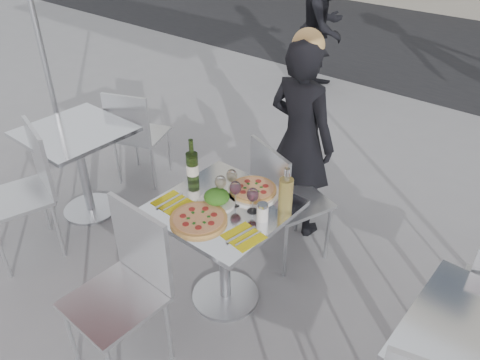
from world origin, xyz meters
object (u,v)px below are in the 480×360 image
Objects in this scene: sugar_shaker at (262,212)px; wineglass_white_b at (232,177)px; pizza_near at (199,219)px; main_table at (224,234)px; chair_near at (127,279)px; side_chair_lnear at (27,183)px; pedestrian_a at (324,28)px; side_table_left at (79,154)px; woman_diner at (301,140)px; wineglass_red_a at (235,189)px; napkin_right at (244,236)px; wine_bottle at (192,166)px; side_chair_lfar at (135,130)px; wineglass_white_a at (220,183)px; carafe at (286,195)px; wineglass_red_b at (253,195)px; chair_far at (282,194)px; napkin_left at (172,202)px; salad_plate at (217,198)px; pizza_far at (253,190)px.

sugar_shaker is 0.68× the size of wineglass_white_b.
pizza_near is 2.03× the size of wineglass_white_b.
chair_near is (-0.12, -0.64, 0.03)m from main_table.
side_chair_lnear is 4.06m from pedestrian_a.
woman_diner is (1.40, 0.95, 0.21)m from side_table_left.
wineglass_white_b and wineglass_red_a have the same top height.
napkin_right is (1.77, -3.70, -0.03)m from pedestrian_a.
main_table is at bearing -12.22° from wine_bottle.
side_chair_lfar is (-1.51, 0.56, -0.01)m from main_table.
pizza_near is 0.41m from wine_bottle.
chair_near is at bearing -94.99° from wineglass_white_a.
chair_near is at bearing -117.90° from carafe.
wine_bottle reaches higher than side_chair_lnear.
wine_bottle reaches higher than wineglass_red_b.
side_chair_lnear is (0.13, -0.49, 0.03)m from side_table_left.
side_table_left is 1.63m from chair_far.
side_chair_lnear reaches higher than napkin_left.
salad_plate is at bearing -153.20° from carafe.
pedestrian_a reaches higher than pizza_near.
woman_diner is 0.75m from pizza_far.
side_chair_lnear is at bearing -159.87° from salad_plate.
woman_diner reaches higher than napkin_left.
napkin_right is (0.37, -1.09, 0.00)m from woman_diner.
side_chair_lnear reaches higher than napkin_right.
main_table is 2.59× the size of carafe.
chair_near is at bearing -96.68° from salad_plate.
wineglass_red_b is (0.13, -0.49, 0.30)m from chair_far.
pizza_near is at bearing -160.90° from pedestrian_a.
wineglass_red_b is at bearing 5.00° from wineglass_red_a.
pedestrian_a is 7.10× the size of salad_plate.
salad_plate reaches higher than napkin_left.
main_table is 0.37m from sugar_shaker.
side_chair_lfar reaches higher than napkin_right.
wineglass_red_b reaches higher than side_table_left.
side_chair_lfar is 5.62× the size of wineglass_white_b.
wineglass_white_a reaches higher than pizza_near.
wine_bottle is at bearing 179.52° from wineglass_red_b.
salad_plate is at bearing 100.49° from pizza_near.
salad_plate is at bearing -161.63° from wineglass_red_b.
chair_far is at bearing 52.13° from side_chair_lnear.
wineglass_white_a and wineglass_red_a have the same top height.
chair_far reaches higher than pizza_far.
carafe is (0.31, 0.17, 0.33)m from main_table.
main_table is at bearing -68.86° from wineglass_white_b.
carafe is at bearing 26.80° from salad_plate.
chair_far is 5.95× the size of wineglass_red_b.
chair_far is at bearing 91.62° from pizza_far.
woman_diner is 5.09× the size of wine_bottle.
sugar_shaker reaches higher than main_table.
side_table_left is 2.59× the size of carafe.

